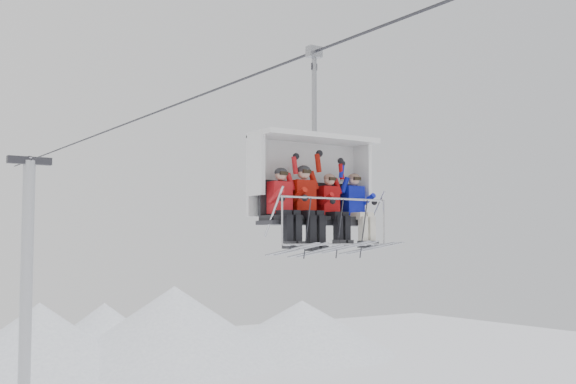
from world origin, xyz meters
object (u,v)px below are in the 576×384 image
lift_tower_right (25,323)px  skier_center_right (332,207)px  skier_far_left (283,204)px  skier_center_left (306,203)px  skier_far_right (357,207)px  chairlift_carrier (311,180)px

lift_tower_right → skier_center_right: 23.56m
skier_far_left → skier_center_left: bearing=0.9°
skier_far_left → skier_center_left: (0.53, 0.01, 0.03)m
lift_tower_right → skier_center_right: bearing=-89.3°
skier_center_right → skier_far_left: bearing=179.6°
skier_far_left → skier_center_right: 1.15m
skier_far_left → skier_center_right: bearing=-0.4°
skier_center_left → skier_center_right: bearing=-1.4°
skier_center_right → skier_far_right: bearing=0.5°
chairlift_carrier → skier_far_left: chairlift_carrier is taller
lift_tower_right → chairlift_carrier: size_ratio=3.38×
skier_far_left → skier_center_left: skier_center_left is taller
chairlift_carrier → skier_far_right: bearing=-18.9°
lift_tower_right → skier_far_right: bearing=-87.7°
skier_center_left → skier_far_right: 1.24m
chairlift_carrier → skier_center_right: chairlift_carrier is taller
chairlift_carrier → skier_center_left: bearing=-137.0°
lift_tower_right → skier_center_left: lift_tower_right is taller
lift_tower_right → chairlift_carrier: lift_tower_right is taller
skier_far_left → skier_far_right: 1.77m
skier_far_left → chairlift_carrier: bearing=20.1°
chairlift_carrier → lift_tower_right: bearing=90.0°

